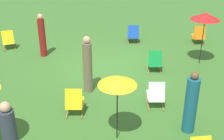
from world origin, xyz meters
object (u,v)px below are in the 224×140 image
deckchair_1 (133,35)px  deckchair_7 (199,36)px  deckchair_6 (74,102)px  person_3 (42,36)px  umbrella_2 (206,16)px  umbrella_1 (117,81)px  person_2 (88,66)px  deckchair_4 (155,62)px  person_0 (191,104)px  deckchair_5 (8,40)px  deckchair_0 (156,95)px

deckchair_1 → deckchair_7: (-2.91, 0.44, 0.00)m
deckchair_6 → person_3: size_ratio=0.47×
deckchair_1 → umbrella_2: umbrella_2 is taller
deckchair_1 → umbrella_2: 3.67m
deckchair_7 → umbrella_1: umbrella_1 is taller
umbrella_2 → person_2: umbrella_2 is taller
deckchair_4 → person_0: (-0.06, 3.62, 0.45)m
deckchair_7 → person_0: (2.56, 6.16, 0.45)m
person_3 → deckchair_1: bearing=51.1°
deckchair_7 → umbrella_2: (0.70, 2.07, 1.52)m
person_2 → deckchair_5: bearing=-37.3°
deckchair_1 → deckchair_5: 5.50m
deckchair_7 → person_2: (5.11, 3.76, 0.55)m
deckchair_7 → deckchair_5: bearing=4.1°
deckchair_0 → deckchair_7: (-3.14, -4.87, 0.00)m
deckchair_4 → umbrella_2: size_ratio=0.41×
deckchair_6 → umbrella_1: umbrella_1 is taller
deckchair_6 → person_2: person_2 is taller
deckchair_1 → deckchair_5: (5.50, 0.12, 0.00)m
deckchair_5 → deckchair_7: (-8.41, 0.32, 0.00)m
deckchair_0 → umbrella_2: 4.01m
umbrella_1 → deckchair_7: bearing=-125.6°
umbrella_2 → person_0: umbrella_2 is taller
deckchair_7 → person_0: bearing=73.7°
deckchair_0 → umbrella_1: umbrella_1 is taller
deckchair_1 → deckchair_6: (2.65, 5.44, 0.00)m
deckchair_6 → deckchair_7: bearing=-131.1°
deckchair_0 → deckchair_6: size_ratio=1.00×
umbrella_1 → person_2: bearing=-75.8°
deckchair_6 → person_0: (-2.99, 1.16, 0.45)m
deckchair_0 → person_0: person_0 is taller
deckchair_5 → deckchair_6: 6.03m
deckchair_5 → person_3: person_3 is taller
deckchair_6 → person_3: person_3 is taller
deckchair_1 → deckchair_0: bearing=91.8°
deckchair_1 → umbrella_1: umbrella_1 is taller
deckchair_0 → deckchair_6: same height
deckchair_6 → deckchair_5: bearing=-54.9°
deckchair_5 → person_2: (-3.30, 4.07, 0.55)m
deckchair_0 → umbrella_1: 2.33m
deckchair_1 → deckchair_7: size_ratio=1.00×
deckchair_6 → deckchair_7: 7.47m
deckchair_1 → deckchair_4: size_ratio=1.00×
umbrella_1 → deckchair_1: bearing=-103.2°
umbrella_1 → person_3: (2.34, -5.60, -0.82)m
deckchair_5 → person_3: bearing=133.7°
umbrella_1 → umbrella_2: size_ratio=0.89×
deckchair_7 → deckchair_1: bearing=-2.3°
deckchair_1 → deckchair_4: same height
deckchair_5 → person_2: bearing=114.1°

